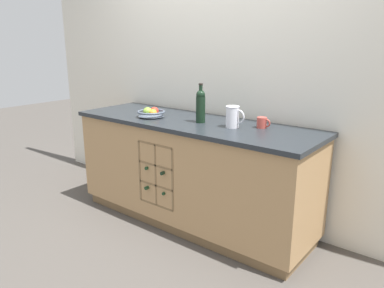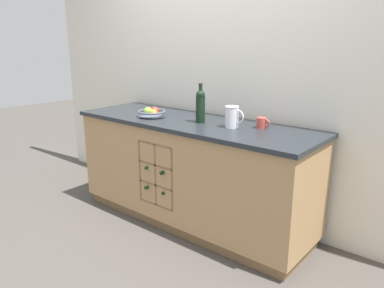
{
  "view_description": "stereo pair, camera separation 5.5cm",
  "coord_description": "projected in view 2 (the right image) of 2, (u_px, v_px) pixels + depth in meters",
  "views": [
    {
      "loc": [
        1.87,
        -2.35,
        1.54
      ],
      "look_at": [
        0.0,
        0.0,
        0.7
      ],
      "focal_mm": 35.0,
      "sensor_mm": 36.0,
      "label": 1
    },
    {
      "loc": [
        1.92,
        -2.32,
        1.54
      ],
      "look_at": [
        0.0,
        0.0,
        0.7
      ],
      "focal_mm": 35.0,
      "sensor_mm": 36.0,
      "label": 2
    }
  ],
  "objects": [
    {
      "name": "fruit_bowl",
      "position": [
        152.0,
        113.0,
        3.21
      ],
      "size": [
        0.24,
        0.24,
        0.09
      ],
      "color": "#4C5666",
      "rests_on": "kitchen_island"
    },
    {
      "name": "standing_wine_bottle",
      "position": [
        200.0,
        105.0,
        2.97
      ],
      "size": [
        0.08,
        0.08,
        0.31
      ],
      "color": "black",
      "rests_on": "kitchen_island"
    },
    {
      "name": "back_wall",
      "position": [
        220.0,
        72.0,
        3.26
      ],
      "size": [
        4.51,
        0.06,
        2.55
      ],
      "primitive_type": "cube",
      "color": "silver",
      "rests_on": "ground_plane"
    },
    {
      "name": "kitchen_island",
      "position": [
        192.0,
        172.0,
        3.19
      ],
      "size": [
        2.15,
        0.69,
        0.9
      ],
      "color": "brown",
      "rests_on": "ground_plane"
    },
    {
      "name": "white_pitcher",
      "position": [
        232.0,
        116.0,
        2.8
      ],
      "size": [
        0.16,
        0.11,
        0.16
      ],
      "color": "white",
      "rests_on": "kitchen_island"
    },
    {
      "name": "ground_plane",
      "position": [
        192.0,
        220.0,
        3.31
      ],
      "size": [
        14.0,
        14.0,
        0.0
      ],
      "primitive_type": "plane",
      "color": "#4C4742"
    },
    {
      "name": "ceramic_mug",
      "position": [
        262.0,
        123.0,
        2.8
      ],
      "size": [
        0.11,
        0.07,
        0.08
      ],
      "color": "#B7473D",
      "rests_on": "kitchen_island"
    }
  ]
}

